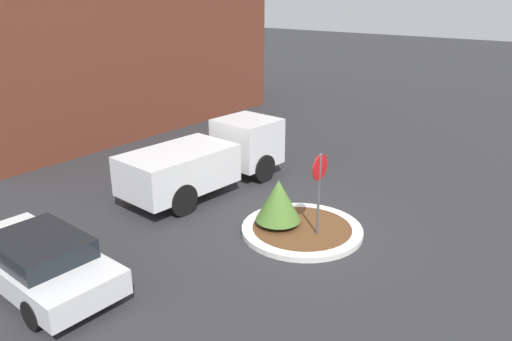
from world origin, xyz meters
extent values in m
plane|color=#2D2D30|center=(0.00, 0.00, 0.00)|extent=(120.00, 120.00, 0.00)
cylinder|color=silver|center=(0.00, 0.00, 0.07)|extent=(3.32, 3.32, 0.15)
cylinder|color=brown|center=(0.00, 0.00, 0.08)|extent=(2.72, 2.72, 0.15)
cylinder|color=#4C4C51|center=(-0.06, -0.51, 1.19)|extent=(0.07, 0.07, 2.38)
cylinder|color=#B71414|center=(-0.06, -0.51, 2.02)|extent=(0.69, 0.03, 0.69)
cylinder|color=brown|center=(-0.26, 0.63, 0.23)|extent=(0.08, 0.08, 0.15)
cone|color=#4C752D|center=(-0.26, 0.63, 0.89)|extent=(1.25, 1.25, 1.17)
cube|color=white|center=(2.67, 4.04, 1.23)|extent=(2.00, 2.04, 1.59)
cube|color=white|center=(-0.49, 4.26, 1.04)|extent=(3.64, 2.25, 1.22)
cube|color=black|center=(3.32, 3.99, 1.51)|extent=(0.16, 1.71, 0.56)
cylinder|color=black|center=(2.56, 4.97, 0.48)|extent=(0.98, 0.29, 0.97)
cylinder|color=black|center=(2.43, 3.12, 0.48)|extent=(0.98, 0.29, 0.97)
cylinder|color=black|center=(-1.07, 5.23, 0.48)|extent=(0.98, 0.29, 0.97)
cylinder|color=black|center=(-1.19, 3.38, 0.48)|extent=(0.98, 0.29, 0.97)
cube|color=brown|center=(4.54, 13.50, 3.90)|extent=(15.54, 6.00, 7.81)
cube|color=silver|center=(-5.79, 3.27, 0.55)|extent=(2.01, 4.47, 0.57)
cube|color=black|center=(-5.80, 3.05, 1.05)|extent=(1.69, 2.17, 0.44)
cylinder|color=black|center=(-4.90, 4.60, 0.32)|extent=(0.23, 0.64, 0.63)
cylinder|color=black|center=(-6.69, 1.94, 0.32)|extent=(0.23, 0.64, 0.63)
cylinder|color=black|center=(-5.01, 1.87, 0.32)|extent=(0.23, 0.64, 0.63)
camera|label=1|loc=(-10.50, -6.51, 6.31)|focal=35.00mm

